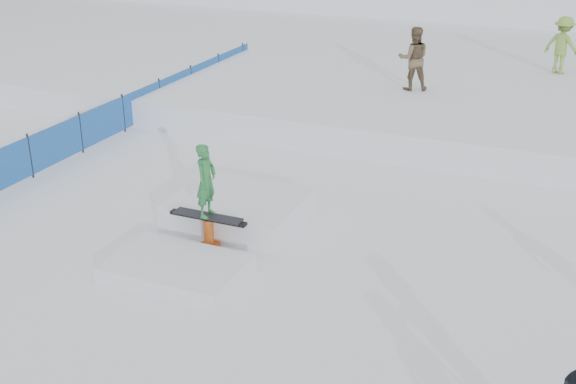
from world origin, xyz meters
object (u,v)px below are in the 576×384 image
at_px(walker_ygreen, 562,45).
at_px(walker_olive, 414,59).
at_px(safety_fence, 123,113).
at_px(jib_rail_feature, 223,221).

bearing_deg(walker_ygreen, walker_olive, 69.13).
relative_size(safety_fence, jib_rail_feature, 3.64).
distance_m(walker_olive, jib_rail_feature, 9.73).
height_order(safety_fence, walker_ygreen, walker_ygreen).
relative_size(walker_olive, jib_rail_feature, 0.43).
distance_m(safety_fence, walker_ygreen, 14.02).
xyz_separation_m(walker_olive, walker_ygreen, (3.92, 3.87, -0.02)).
relative_size(walker_ygreen, jib_rail_feature, 0.42).
height_order(safety_fence, jib_rail_feature, jib_rail_feature).
bearing_deg(jib_rail_feature, safety_fence, 139.86).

